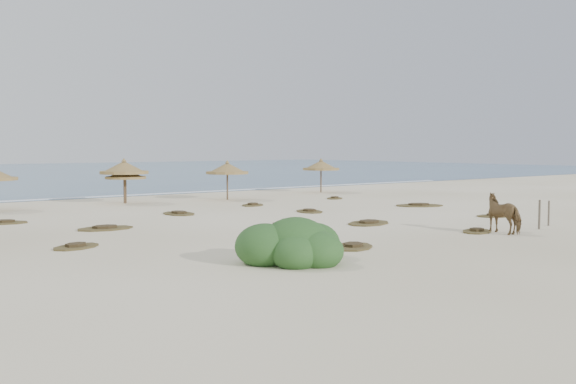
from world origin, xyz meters
TOP-DOWN VIEW (x-y plane):
  - ground at (0.00, 0.00)m, footprint 160.00×160.00m
  - foam_line at (0.00, 26.00)m, footprint 70.00×0.60m
  - palapa_2 at (-2.37, 19.88)m, footprint 3.33×3.33m
  - palapa_3 at (-2.29, 19.85)m, footprint 3.05×3.05m
  - palapa_4 at (4.27, 18.16)m, footprint 3.46×3.46m
  - palapa_5 at (13.98, 19.69)m, footprint 3.25×3.25m
  - horse at (4.22, -3.24)m, footprint 1.10×2.04m
  - fence_post_near at (6.48, -3.46)m, footprint 0.12×0.12m
  - fence_post_far at (8.00, -3.02)m, footprint 0.11×0.11m
  - bush at (-6.85, -3.16)m, footprint 3.64×3.20m
  - scrub_0 at (-11.21, 3.86)m, footprint 2.23×1.93m
  - scrub_1 at (-8.38, 8.20)m, footprint 2.55×1.72m
  - scrub_2 at (-1.00, 4.52)m, footprint 1.83×2.11m
  - scrub_3 at (3.39, 8.43)m, footprint 2.01×2.45m
  - scrub_4 at (9.40, 0.74)m, footprint 2.34×1.97m
  - scrub_5 at (10.98, 7.11)m, footprint 3.54×3.14m
  - scrub_6 at (-11.30, 13.15)m, footprint 2.55×2.20m
  - scrub_7 at (3.14, 13.55)m, footprint 2.27×2.16m
  - scrub_9 at (2.08, 2.53)m, footprint 3.01×2.45m
  - scrub_10 at (10.58, 14.31)m, footprint 1.97×1.89m
  - scrub_11 at (-3.42, -2.18)m, footprint 2.45×2.26m
  - scrub_12 at (3.57, -2.35)m, footprint 2.09×1.77m
  - scrub_13 at (-2.85, 11.79)m, footprint 1.72×2.47m

SIDE VIEW (x-z plane):
  - ground at x=0.00m, z-range 0.00..0.00m
  - foam_line at x=0.00m, z-range 0.00..0.01m
  - scrub_10 at x=10.58m, z-range -0.03..0.13m
  - scrub_11 at x=-3.42m, z-range -0.03..0.13m
  - scrub_2 at x=-1.00m, z-range -0.03..0.13m
  - scrub_3 at x=3.39m, z-range -0.03..0.13m
  - scrub_4 at x=9.40m, z-range -0.03..0.13m
  - scrub_5 at x=10.98m, z-range -0.03..0.13m
  - scrub_6 at x=-11.30m, z-range -0.03..0.13m
  - scrub_9 at x=2.08m, z-range -0.03..0.13m
  - scrub_12 at x=3.57m, z-range -0.03..0.13m
  - scrub_1 at x=-8.38m, z-range -0.03..0.13m
  - scrub_7 at x=3.14m, z-range -0.03..0.13m
  - scrub_13 at x=-2.85m, z-range -0.03..0.13m
  - scrub_0 at x=-11.21m, z-range -0.03..0.13m
  - bush at x=-6.85m, z-range -0.28..1.35m
  - fence_post_far at x=8.00m, z-range 0.00..1.14m
  - fence_post_near at x=6.48m, z-range 0.00..1.29m
  - horse at x=4.22m, z-range 0.00..1.65m
  - palapa_3 at x=-2.29m, z-range 0.66..3.05m
  - palapa_4 at x=4.27m, z-range 0.74..3.44m
  - palapa_5 at x=13.98m, z-range 0.75..3.45m
  - palapa_2 at x=-2.37m, z-range 0.79..3.67m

